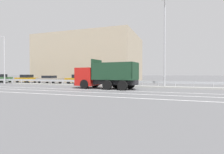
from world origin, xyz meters
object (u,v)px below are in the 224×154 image
Objects in this scene: dump_truck at (99,78)px; parked_car_1 at (26,79)px; parked_car_3 at (78,79)px; median_road_sign at (90,76)px; street_lamp_0 at (4,57)px; parked_car_2 at (50,79)px; street_lamp_1 at (165,42)px; parked_car_0 at (1,78)px.

dump_truck is 19.55m from parked_car_1.
parked_car_3 is (-6.79, 6.75, -0.47)m from dump_truck.
median_road_sign is 0.31× the size of street_lamp_0.
median_road_sign reaches higher than parked_car_2.
median_road_sign is (-2.93, 3.37, 0.08)m from dump_truck.
street_lamp_1 is 15.18m from parked_car_3.
dump_truck is 8.83m from street_lamp_1.
parked_car_2 is at bearing 67.42° from dump_truck.
parked_car_0 is at bearing -85.61° from parked_car_2.
street_lamp_1 is (10.09, -0.37, 4.13)m from median_road_sign.
parked_car_1 is at bearing 166.23° from median_road_sign.
median_road_sign reaches higher than parked_car_3.
parked_car_2 is (-19.65, 3.74, -4.75)m from street_lamp_1.
parked_car_1 is (-18.20, 7.11, -0.49)m from dump_truck.
dump_truck is at bearing -157.21° from street_lamp_1.
median_road_sign is 10.91m from street_lamp_1.
median_road_sign is at bearing 46.78° from dump_truck.
median_road_sign is 16.34m from street_lamp_0.
parked_car_1 reaches higher than parked_car_2.
median_road_sign is at bearing 1.09° from street_lamp_0.
dump_truck is at bearing -132.52° from parked_car_3.
parked_car_2 is at bearing 29.61° from street_lamp_0.
parked_car_3 is (-13.94, 3.74, -4.69)m from street_lamp_1.
street_lamp_1 is at bearing -97.82° from parked_car_1.
dump_truck is 1.73× the size of parked_car_3.
parked_car_3 is (11.42, -0.36, 0.01)m from parked_car_1.
parked_car_1 is (5.69, 0.68, -0.04)m from parked_car_0.
median_road_sign is 0.50× the size of parked_car_2.
street_lamp_0 is 13.25m from parked_car_3.
median_road_sign is 0.25× the size of street_lamp_1.
parked_car_3 is (-3.85, 3.38, -0.56)m from median_road_sign.
parked_car_0 is 0.86× the size of parked_car_2.
parked_car_3 is (5.71, 0.00, 0.06)m from parked_car_2.
street_lamp_1 is at bearing -0.14° from street_lamp_0.
street_lamp_1 reaches higher than street_lamp_0.
street_lamp_1 reaches higher than median_road_sign.
dump_truck reaches higher than parked_car_2.
dump_truck reaches higher than parked_car_1.
street_lamp_1 reaches higher than parked_car_1.
street_lamp_1 is (26.12, -0.06, 1.00)m from street_lamp_0.
median_road_sign is 0.58× the size of parked_car_0.
street_lamp_0 is 1.65× the size of parked_car_2.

